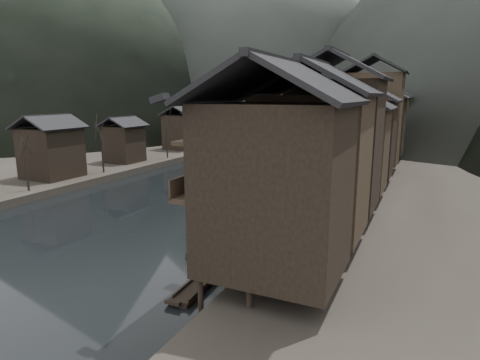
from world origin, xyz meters
The scene contains 12 objects.
water centered at (0.00, 0.00, 0.00)m, with size 300.00×300.00×0.00m, color black.
left_bank centered at (-35.00, 40.00, 0.60)m, with size 40.00×200.00×1.20m, color #2D2823.
stilt_houses centered at (17.28, 19.21, 8.90)m, with size 9.00×67.60×16.88m.
left_houses centered at (-20.50, 20.12, 5.66)m, with size 8.10×53.20×8.73m.
bare_trees centered at (-17.00, 18.08, 6.09)m, with size 3.66×60.84×7.33m.
moored_sampans centered at (11.76, 24.69, 0.20)m, with size 2.61×69.16×0.47m.
midriver_boats centered at (-1.32, 46.08, 0.20)m, with size 11.14×35.20×0.45m.
stone_bridge centered at (0.00, 72.00, 5.11)m, with size 40.00×6.00×9.00m.
hero_sampan centered at (9.68, -1.69, 0.20)m, with size 1.41×4.77×0.43m.
cargo_heap centered at (9.66, -1.47, 0.74)m, with size 1.04×1.36×0.62m, color black.
boatman centered at (9.85, -3.33, 1.36)m, with size 0.68×0.45×1.86m, color #595A5C.
bamboo_pole centered at (10.05, -3.33, 3.98)m, with size 0.06×0.06×4.08m, color #8C7A51.
Camera 1 is at (24.14, -26.83, 11.68)m, focal length 30.00 mm.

